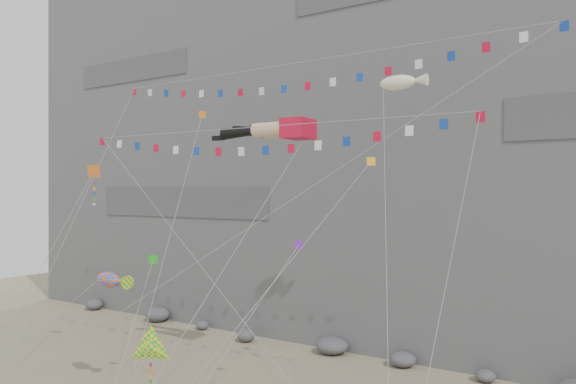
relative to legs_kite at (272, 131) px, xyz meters
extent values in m
cube|color=slate|center=(-1.00, 24.79, 8.00)|extent=(80.00, 28.00, 50.00)
cube|color=red|center=(1.95, 0.12, 0.01)|extent=(1.66, 2.21, 1.26)
cylinder|color=#DEB38A|center=(0.15, -0.61, 0.01)|extent=(2.17, 1.04, 0.93)
sphere|color=black|center=(-0.91, -0.66, 0.01)|extent=(0.85, 0.85, 0.85)
cone|color=black|center=(-2.17, -0.73, -0.06)|extent=(2.58, 0.91, 0.87)
cube|color=black|center=(-3.85, -0.83, -0.34)|extent=(0.84, 0.41, 0.31)
cylinder|color=#DEB38A|center=(0.08, 0.65, 0.01)|extent=(2.17, 1.04, 0.93)
sphere|color=black|center=(-0.98, 0.59, 0.01)|extent=(0.85, 0.85, 0.85)
cone|color=black|center=(-2.24, 0.52, 0.14)|extent=(2.59, 0.91, 0.93)
cube|color=black|center=(-3.92, 0.43, 0.04)|extent=(0.84, 0.41, 0.31)
cylinder|color=gray|center=(1.33, -7.38, -8.47)|extent=(0.03, 0.03, 22.69)
cylinder|color=gray|center=(-7.06, -3.99, -6.05)|extent=(0.03, 0.03, 29.25)
cylinder|color=gray|center=(6.17, -5.39, -8.44)|extent=(0.03, 0.03, 22.36)
cylinder|color=gray|center=(-13.54, -8.07, -9.75)|extent=(0.03, 0.03, 16.22)
cylinder|color=gray|center=(-12.07, -8.99, -13.21)|extent=(0.03, 0.03, 12.31)
cylinder|color=gray|center=(9.74, -2.89, -6.99)|extent=(0.03, 0.03, 24.61)
cylinder|color=gray|center=(-3.72, -5.82, -7.67)|extent=(0.03, 0.03, 23.29)
cylinder|color=gray|center=(2.74, -7.73, -11.98)|extent=(0.03, 0.03, 14.34)
cylinder|color=gray|center=(-2.55, -9.87, -12.54)|extent=(0.03, 0.03, 13.10)
cylinder|color=gray|center=(3.77, -6.48, -9.56)|extent=(0.03, 0.03, 21.18)
camera|label=1|loc=(21.06, -29.64, -3.91)|focal=35.00mm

